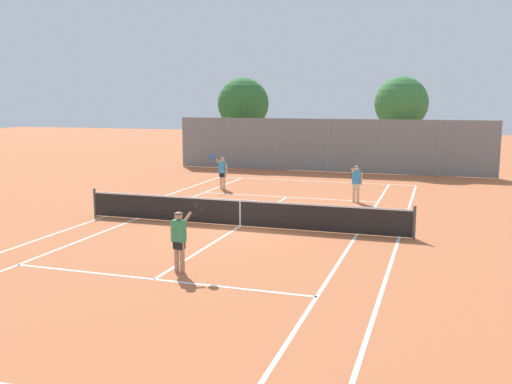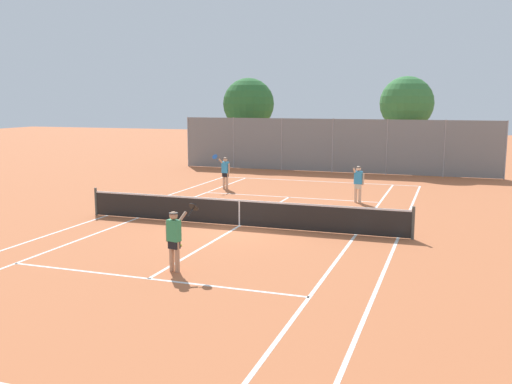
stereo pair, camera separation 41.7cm
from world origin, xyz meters
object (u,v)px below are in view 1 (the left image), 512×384
Objects in this scene: player_far_left at (222,171)px; tennis_net at (240,212)px; loose_tennis_ball_0 at (183,246)px; tree_behind_right at (402,105)px; player_near_side at (179,237)px; tree_behind_left at (244,105)px; player_far_right at (356,182)px.

tennis_net is at bearing -64.39° from player_far_left.
loose_tennis_ball_0 is 0.01× the size of tree_behind_right.
loose_tennis_ball_0 is at bearing -101.98° from tennis_net.
player_near_side is 0.30× the size of tree_behind_left.
player_near_side is 1.00× the size of player_far_left.
player_far_right is at bearing -53.18° from tree_behind_left.
loose_tennis_ball_0 is 22.51m from tree_behind_right.
tree_behind_right is at bearing 53.51° from player_far_left.
player_far_right is at bearing -94.64° from tree_behind_right.
player_near_side is 12.05m from player_far_right.
player_far_left is 12.04m from tree_behind_left.
loose_tennis_ball_0 is (2.99, -10.92, -0.89)m from player_far_left.
tree_behind_left reaches higher than player_far_right.
player_far_left is at bearing 115.61° from tennis_net.
tennis_net is at bearing -117.84° from player_far_right.
player_far_right reaches higher than loose_tennis_ball_0.
player_far_left is 11.36m from loose_tennis_ball_0.
player_near_side is 1.11× the size of player_far_right.
player_far_left is at bearing 105.32° from loose_tennis_ball_0.
tree_behind_left is (-6.44, 18.97, 3.54)m from tennis_net.
tennis_net is at bearing -71.24° from tree_behind_left.
player_near_side is 2.75m from loose_tennis_ball_0.
tree_behind_left reaches higher than loose_tennis_ball_0.
loose_tennis_ball_0 is at bearing -75.47° from tree_behind_left.
loose_tennis_ball_0 is at bearing 113.44° from player_near_side.
player_far_left is at bearing -126.49° from tree_behind_right.
player_far_left is 13.64m from tree_behind_right.
tree_behind_right is (3.86, 23.97, 3.19)m from player_near_side.
loose_tennis_ball_0 is at bearing -74.68° from player_far_left.
tree_behind_left reaches higher than player_near_side.
player_far_left is at bearing 166.90° from player_far_right.
tennis_net is 6.88m from player_far_right.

